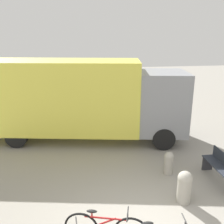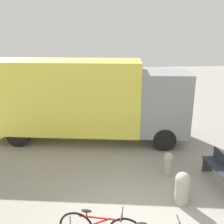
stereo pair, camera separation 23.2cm
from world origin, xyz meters
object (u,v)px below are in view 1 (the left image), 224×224
Objects in this scene: bollard_near_bench at (184,186)px; bollard_far_bench at (169,162)px; delivery_truck at (83,97)px; park_bench at (223,168)px.

bollard_near_bench is 1.40m from bollard_far_bench.
delivery_truck is 5.18× the size of park_bench.
park_bench is (3.81, -4.05, -1.30)m from delivery_truck.
park_bench is 1.55m from bollard_far_bench.
park_bench is 1.83× the size of bollard_near_bench.
bollard_near_bench is at bearing 116.33° from park_bench.
park_bench reaches higher than bollard_far_bench.
delivery_truck is at bearing 45.74° from park_bench.
delivery_truck is 5.40m from bollard_near_bench.
delivery_truck is 4.34m from bollard_far_bench.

